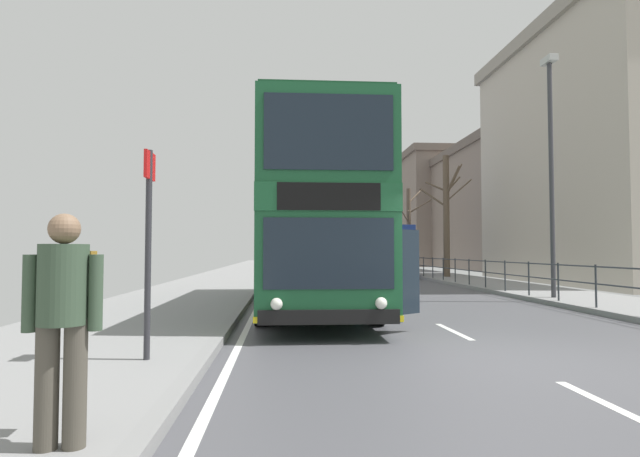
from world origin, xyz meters
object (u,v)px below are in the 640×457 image
object	(u,v)px
double_decker_bus_main	(312,221)
bare_tree_far_01	(446,213)
bare_tree_far_00	(409,226)
pedestrian_companion	(64,309)
street_lamp_far_side	(551,156)
background_building_00	(517,207)
background_building_02	(463,210)
bus_stop_sign_near	(149,230)
background_bus_far_lane	(377,249)

from	to	relation	value
double_decker_bus_main	bare_tree_far_01	size ratio (longest dim) A/B	1.56
double_decker_bus_main	bare_tree_far_00	xyz separation A→B (m)	(8.72, 24.87, 1.09)
pedestrian_companion	bare_tree_far_01	distance (m)	25.90
street_lamp_far_side	background_building_00	distance (m)	28.45
street_lamp_far_side	bare_tree_far_01	xyz separation A→B (m)	(0.75, 12.45, -0.79)
double_decker_bus_main	background_building_00	xyz separation A→B (m)	(18.42, 27.65, 2.87)
double_decker_bus_main	bare_tree_far_01	distance (m)	16.14
bare_tree_far_00	background_building_02	bearing A→B (deg)	58.18
double_decker_bus_main	background_building_00	bearing A→B (deg)	56.33
pedestrian_companion	street_lamp_far_side	world-z (taller)	street_lamp_far_side
double_decker_bus_main	bus_stop_sign_near	world-z (taller)	double_decker_bus_main
background_bus_far_lane	pedestrian_companion	xyz separation A→B (m)	(-7.58, -29.21, -0.52)
bus_stop_sign_near	bare_tree_far_01	xyz separation A→B (m)	(10.58, 20.63, 1.81)
background_bus_far_lane	bare_tree_far_00	distance (m)	6.60
double_decker_bus_main	pedestrian_companion	world-z (taller)	double_decker_bus_main
background_building_00	background_building_02	xyz separation A→B (m)	(0.21, 13.18, 0.81)
background_building_02	street_lamp_far_side	bearing A→B (deg)	-106.01
street_lamp_far_side	bare_tree_far_00	distance (m)	23.47
street_lamp_far_side	background_building_02	world-z (taller)	background_building_02
bare_tree_far_00	bus_stop_sign_near	bearing A→B (deg)	-109.55
double_decker_bus_main	background_building_02	bearing A→B (deg)	65.48
bare_tree_far_00	background_building_02	distance (m)	18.97
bus_stop_sign_near	bare_tree_far_00	world-z (taller)	bare_tree_far_00
background_bus_far_lane	bus_stop_sign_near	bearing A→B (deg)	-106.47
street_lamp_far_side	bare_tree_far_00	world-z (taller)	street_lamp_far_side
double_decker_bus_main	bus_stop_sign_near	distance (m)	7.18
pedestrian_companion	background_building_02	world-z (taller)	background_building_02
pedestrian_companion	bus_stop_sign_near	distance (m)	3.05
double_decker_bus_main	background_bus_far_lane	distance (m)	20.24
background_bus_far_lane	bare_tree_far_00	bearing A→B (deg)	57.05
bare_tree_far_01	double_decker_bus_main	bearing A→B (deg)	-120.13
background_building_02	background_bus_far_lane	bearing A→B (deg)	-122.11
bus_stop_sign_near	background_building_00	world-z (taller)	background_building_00
pedestrian_companion	street_lamp_far_side	bearing A→B (deg)	49.09
street_lamp_far_side	background_building_02	size ratio (longest dim) A/B	0.53
bus_stop_sign_near	background_building_02	world-z (taller)	background_building_02
bare_tree_far_01	background_bus_far_lane	bearing A→B (deg)	116.64
background_bus_far_lane	bus_stop_sign_near	size ratio (longest dim) A/B	3.85
bus_stop_sign_near	pedestrian_companion	bearing A→B (deg)	-86.59
double_decker_bus_main	background_building_02	distance (m)	45.03
pedestrian_companion	bare_tree_far_01	bearing A→B (deg)	66.21
background_bus_far_lane	bare_tree_far_01	distance (m)	6.59
background_building_02	bare_tree_far_01	bearing A→B (deg)	-111.40
bare_tree_far_01	background_building_02	size ratio (longest dim) A/B	0.47
street_lamp_far_side	bare_tree_far_00	size ratio (longest dim) A/B	1.18
background_bus_far_lane	background_building_00	world-z (taller)	background_building_00
street_lamp_far_side	pedestrian_companion	bearing A→B (deg)	-130.91
bare_tree_far_00	background_building_00	world-z (taller)	background_building_00
bare_tree_far_00	bare_tree_far_01	world-z (taller)	bare_tree_far_01
double_decker_bus_main	background_bus_far_lane	xyz separation A→B (m)	(5.26, 19.53, -0.68)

